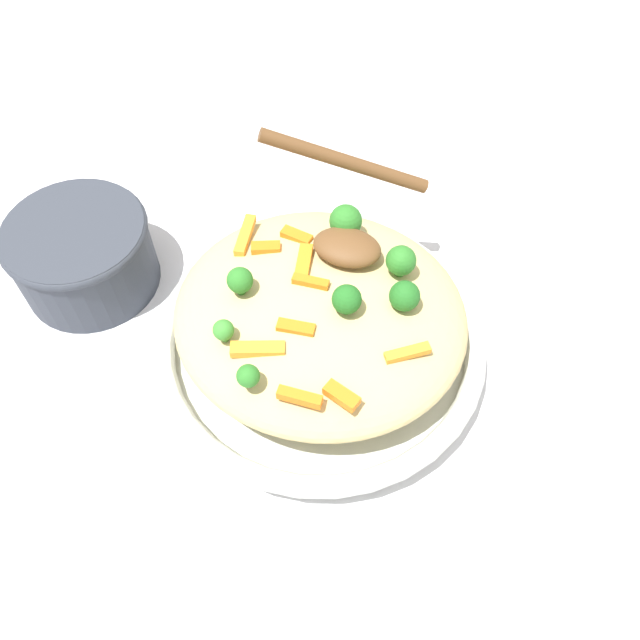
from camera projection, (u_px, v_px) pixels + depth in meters
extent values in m
plane|color=silver|center=(320.00, 356.00, 0.58)|extent=(2.40, 2.40, 0.00)
cylinder|color=silver|center=(320.00, 350.00, 0.57)|extent=(0.26, 0.26, 0.02)
torus|color=silver|center=(320.00, 337.00, 0.55)|extent=(0.28, 0.28, 0.02)
torus|color=black|center=(320.00, 335.00, 0.55)|extent=(0.28, 0.28, 0.00)
ellipsoid|color=#D1BA7A|center=(320.00, 315.00, 0.52)|extent=(0.24, 0.22, 0.06)
cube|color=orange|center=(245.00, 235.00, 0.54)|extent=(0.01, 0.04, 0.01)
cube|color=orange|center=(300.00, 397.00, 0.45)|extent=(0.03, 0.01, 0.01)
cube|color=orange|center=(311.00, 282.00, 0.50)|extent=(0.03, 0.01, 0.01)
cube|color=orange|center=(266.00, 248.00, 0.53)|extent=(0.03, 0.02, 0.01)
cube|color=orange|center=(296.00, 327.00, 0.48)|extent=(0.03, 0.01, 0.01)
cube|color=orange|center=(342.00, 396.00, 0.45)|extent=(0.03, 0.02, 0.01)
cube|color=orange|center=(407.00, 353.00, 0.47)|extent=(0.03, 0.03, 0.01)
cube|color=orange|center=(304.00, 263.00, 0.52)|extent=(0.02, 0.04, 0.01)
cube|color=orange|center=(297.00, 237.00, 0.54)|extent=(0.03, 0.01, 0.01)
cube|color=orange|center=(258.00, 349.00, 0.47)|extent=(0.04, 0.02, 0.01)
cylinder|color=#205B1C|center=(403.00, 305.00, 0.50)|extent=(0.01, 0.01, 0.01)
sphere|color=#236B23|center=(405.00, 296.00, 0.49)|extent=(0.02, 0.02, 0.02)
cylinder|color=#377928|center=(225.00, 337.00, 0.48)|extent=(0.01, 0.01, 0.01)
sphere|color=#3D8E33|center=(223.00, 330.00, 0.47)|extent=(0.02, 0.02, 0.02)
cylinder|color=#205B1C|center=(346.00, 309.00, 0.49)|extent=(0.01, 0.01, 0.01)
sphere|color=#236B23|center=(347.00, 299.00, 0.48)|extent=(0.02, 0.02, 0.02)
cylinder|color=#296820|center=(348.00, 233.00, 0.54)|extent=(0.01, 0.01, 0.01)
sphere|color=#2D7A28|center=(349.00, 222.00, 0.53)|extent=(0.03, 0.03, 0.03)
cylinder|color=#296820|center=(399.00, 270.00, 0.51)|extent=(0.01, 0.01, 0.01)
sphere|color=#2D7A28|center=(401.00, 261.00, 0.50)|extent=(0.02, 0.02, 0.02)
cylinder|color=#296820|center=(249.00, 382.00, 0.46)|extent=(0.01, 0.01, 0.01)
sphere|color=#2D7A28|center=(248.00, 376.00, 0.45)|extent=(0.02, 0.02, 0.02)
cylinder|color=#296820|center=(241.00, 290.00, 0.50)|extent=(0.01, 0.01, 0.01)
sphere|color=#2D7A28|center=(240.00, 280.00, 0.49)|extent=(0.02, 0.02, 0.02)
ellipsoid|color=brown|center=(347.00, 247.00, 0.52)|extent=(0.06, 0.04, 0.02)
cylinder|color=brown|center=(346.00, 162.00, 0.53)|extent=(0.14, 0.06, 0.07)
cylinder|color=#333842|center=(84.00, 255.00, 0.60)|extent=(0.13, 0.13, 0.07)
torus|color=#333842|center=(73.00, 232.00, 0.57)|extent=(0.13, 0.13, 0.01)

